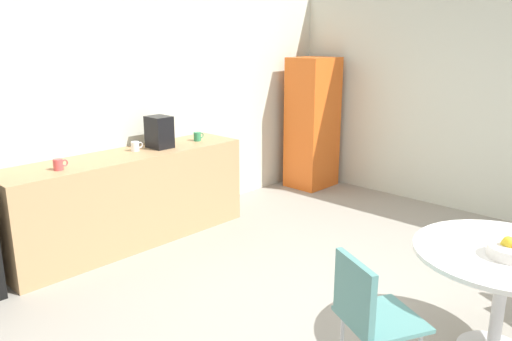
{
  "coord_description": "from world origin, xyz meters",
  "views": [
    {
      "loc": [
        -2.79,
        -1.49,
        2.01
      ],
      "look_at": [
        0.04,
        1.2,
        0.95
      ],
      "focal_mm": 35.29,
      "sensor_mm": 36.0,
      "label": 1
    }
  ],
  "objects_px": {
    "mug_green": "(136,146)",
    "mug_red": "(59,165)",
    "locker_cabinet": "(312,123)",
    "mug_white": "(198,136)",
    "fruit_bowl": "(511,250)",
    "round_table": "(503,271)",
    "coffee_maker": "(159,132)",
    "chair_teal": "(367,309)"
  },
  "relations": [
    {
      "from": "mug_white",
      "to": "locker_cabinet",
      "type": "bearing_deg",
      "value": -2.5
    },
    {
      "from": "locker_cabinet",
      "to": "mug_white",
      "type": "bearing_deg",
      "value": 177.5
    },
    {
      "from": "mug_white",
      "to": "mug_red",
      "type": "distance_m",
      "value": 1.6
    },
    {
      "from": "locker_cabinet",
      "to": "chair_teal",
      "type": "bearing_deg",
      "value": -138.23
    },
    {
      "from": "round_table",
      "to": "coffee_maker",
      "type": "relative_size",
      "value": 3.45
    },
    {
      "from": "coffee_maker",
      "to": "chair_teal",
      "type": "bearing_deg",
      "value": -103.42
    },
    {
      "from": "mug_green",
      "to": "coffee_maker",
      "type": "xyz_separation_m",
      "value": [
        0.26,
        -0.05,
        0.11
      ]
    },
    {
      "from": "round_table",
      "to": "mug_green",
      "type": "relative_size",
      "value": 8.55
    },
    {
      "from": "locker_cabinet",
      "to": "fruit_bowl",
      "type": "xyz_separation_m",
      "value": [
        -2.29,
        -3.23,
        -0.09
      ]
    },
    {
      "from": "round_table",
      "to": "chair_teal",
      "type": "relative_size",
      "value": 1.33
    },
    {
      "from": "round_table",
      "to": "mug_red",
      "type": "xyz_separation_m",
      "value": [
        -1.3,
        3.19,
        0.36
      ]
    },
    {
      "from": "mug_white",
      "to": "mug_red",
      "type": "relative_size",
      "value": 1.0
    },
    {
      "from": "fruit_bowl",
      "to": "mug_white",
      "type": "bearing_deg",
      "value": 83.66
    },
    {
      "from": "chair_teal",
      "to": "coffee_maker",
      "type": "relative_size",
      "value": 2.59
    },
    {
      "from": "fruit_bowl",
      "to": "mug_green",
      "type": "xyz_separation_m",
      "value": [
        -0.37,
        3.38,
        0.18
      ]
    },
    {
      "from": "mug_red",
      "to": "coffee_maker",
      "type": "height_order",
      "value": "coffee_maker"
    },
    {
      "from": "locker_cabinet",
      "to": "chair_teal",
      "type": "distance_m",
      "value": 4.15
    },
    {
      "from": "chair_teal",
      "to": "mug_green",
      "type": "relative_size",
      "value": 6.43
    },
    {
      "from": "chair_teal",
      "to": "mug_white",
      "type": "distance_m",
      "value": 3.1
    },
    {
      "from": "mug_white",
      "to": "coffee_maker",
      "type": "height_order",
      "value": "coffee_maker"
    },
    {
      "from": "locker_cabinet",
      "to": "mug_green",
      "type": "xyz_separation_m",
      "value": [
        -2.66,
        0.15,
        0.09
      ]
    },
    {
      "from": "mug_white",
      "to": "coffee_maker",
      "type": "distance_m",
      "value": 0.5
    },
    {
      "from": "chair_teal",
      "to": "mug_white",
      "type": "relative_size",
      "value": 6.43
    },
    {
      "from": "locker_cabinet",
      "to": "round_table",
      "type": "xyz_separation_m",
      "value": [
        -2.22,
        -3.19,
        -0.27
      ]
    },
    {
      "from": "fruit_bowl",
      "to": "mug_white",
      "type": "xyz_separation_m",
      "value": [
        0.37,
        3.32,
        0.18
      ]
    },
    {
      "from": "mug_white",
      "to": "mug_green",
      "type": "xyz_separation_m",
      "value": [
        -0.74,
        0.06,
        0.0
      ]
    },
    {
      "from": "locker_cabinet",
      "to": "mug_white",
      "type": "distance_m",
      "value": 1.93
    },
    {
      "from": "mug_white",
      "to": "mug_green",
      "type": "relative_size",
      "value": 1.0
    },
    {
      "from": "round_table",
      "to": "mug_red",
      "type": "height_order",
      "value": "mug_red"
    },
    {
      "from": "mug_green",
      "to": "mug_red",
      "type": "distance_m",
      "value": 0.87
    },
    {
      "from": "mug_red",
      "to": "chair_teal",
      "type": "bearing_deg",
      "value": -81.16
    },
    {
      "from": "round_table",
      "to": "fruit_bowl",
      "type": "distance_m",
      "value": 0.2
    },
    {
      "from": "locker_cabinet",
      "to": "fruit_bowl",
      "type": "height_order",
      "value": "locker_cabinet"
    },
    {
      "from": "mug_green",
      "to": "mug_red",
      "type": "bearing_deg",
      "value": -170.35
    },
    {
      "from": "locker_cabinet",
      "to": "mug_white",
      "type": "height_order",
      "value": "locker_cabinet"
    },
    {
      "from": "round_table",
      "to": "mug_white",
      "type": "height_order",
      "value": "mug_white"
    },
    {
      "from": "mug_green",
      "to": "mug_red",
      "type": "xyz_separation_m",
      "value": [
        -0.86,
        -0.15,
        0.0
      ]
    },
    {
      "from": "mug_white",
      "to": "mug_green",
      "type": "bearing_deg",
      "value": 175.01
    },
    {
      "from": "fruit_bowl",
      "to": "mug_red",
      "type": "distance_m",
      "value": 3.47
    },
    {
      "from": "locker_cabinet",
      "to": "chair_teal",
      "type": "height_order",
      "value": "locker_cabinet"
    },
    {
      "from": "chair_teal",
      "to": "coffee_maker",
      "type": "distance_m",
      "value": 2.99
    },
    {
      "from": "round_table",
      "to": "mug_green",
      "type": "height_order",
      "value": "mug_green"
    }
  ]
}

